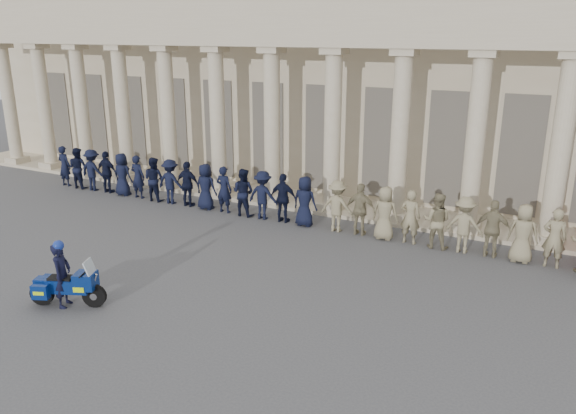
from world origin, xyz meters
The scene contains 5 objects.
ground centered at (0.00, 0.00, 0.00)m, with size 90.00×90.00×0.00m, color #444447.
building centered at (0.00, 14.74, 4.52)m, with size 40.00×12.50×9.00m.
officer_rank centered at (-0.58, 6.21, 0.93)m, with size 22.25×0.70×1.86m.
motorcycle centered at (-1.65, -2.32, 0.56)m, with size 1.93×1.19×1.30m.
rider centered at (-1.76, -2.37, 0.90)m, with size 0.62×0.74×1.81m.
Camera 1 is at (9.47, -11.43, 6.83)m, focal length 35.00 mm.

